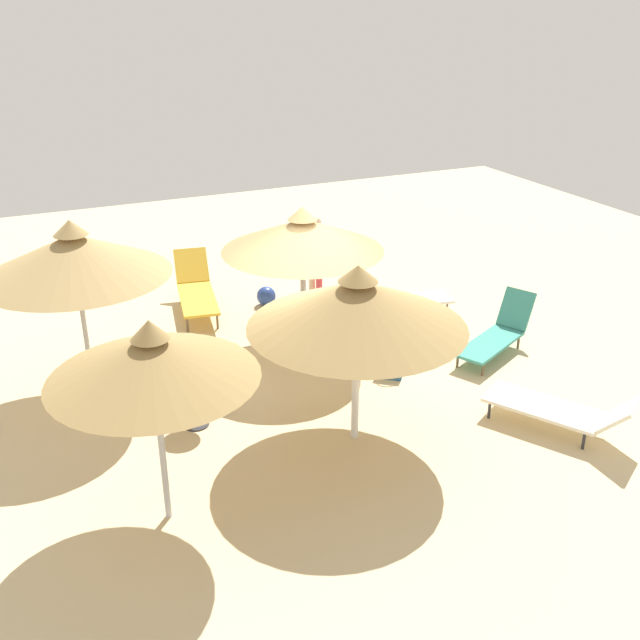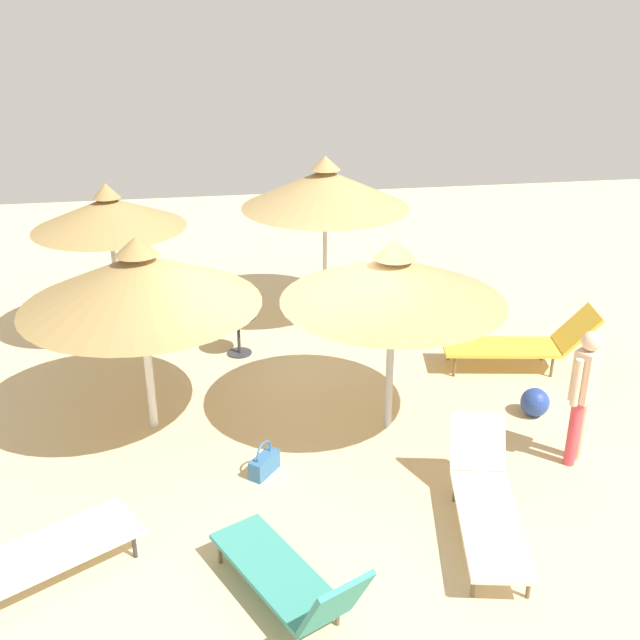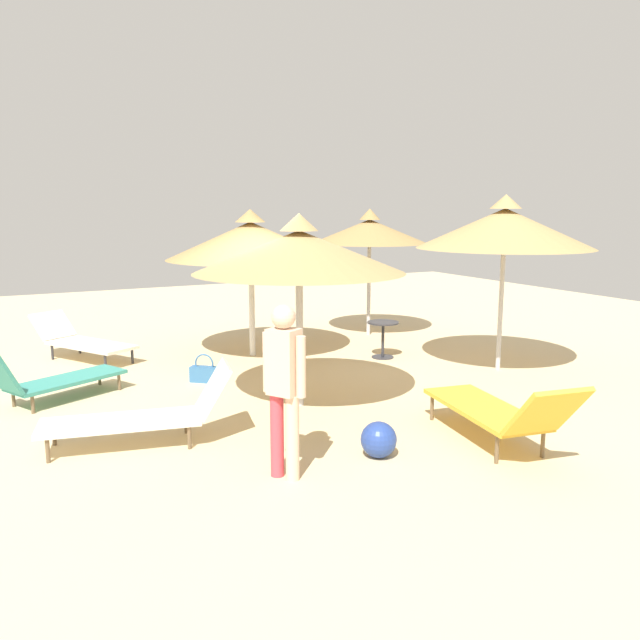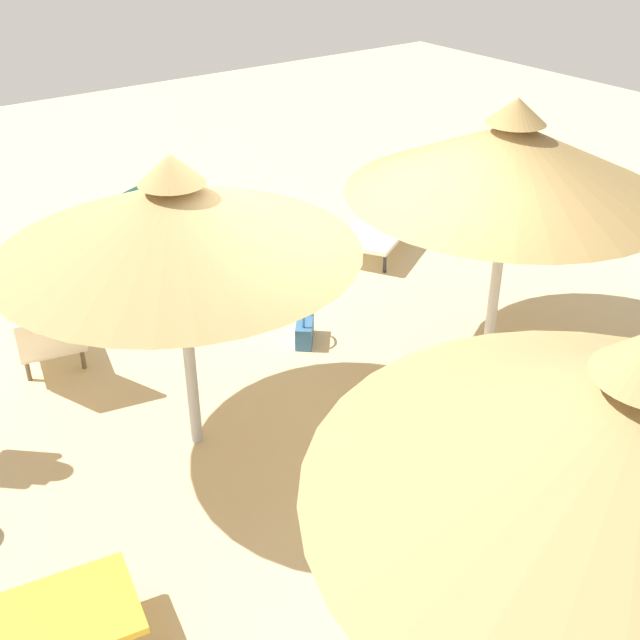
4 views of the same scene
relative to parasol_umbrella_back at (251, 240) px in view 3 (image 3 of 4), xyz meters
The scene contains 13 objects.
ground 2.69m from the parasol_umbrella_back, behind, with size 24.00×24.00×0.10m, color beige.
parasol_umbrella_back is the anchor object (origin of this frame).
parasol_umbrella_edge 2.82m from the parasol_umbrella_back, 77.75° to the right, with size 2.30×2.30×2.53m.
parasol_umbrella_center 3.00m from the parasol_umbrella_back, behind, with size 2.70×2.70×2.49m.
parasol_umbrella_far_right 4.16m from the parasol_umbrella_back, 131.56° to the right, with size 2.71×2.71×2.76m.
lounge_chair_far_left 3.34m from the parasol_umbrella_back, 69.01° to the left, with size 2.08×1.58×0.74m.
lounge_chair_near_left 4.63m from the parasol_umbrella_back, 142.98° to the left, with size 1.01×2.11×0.86m.
lounge_chair_front 4.02m from the parasol_umbrella_back, 111.54° to the left, with size 1.32×1.92×0.91m.
lounge_chair_near_right 5.58m from the parasol_umbrella_back, behind, with size 2.26×1.02×0.93m.
person_standing_back 5.30m from the parasol_umbrella_back, 161.85° to the left, with size 0.41×0.33×1.68m.
handbag 2.61m from the parasol_umbrella_back, 135.49° to the left, with size 0.39×0.43×0.43m.
side_table_round 2.77m from the parasol_umbrella_back, 122.37° to the right, with size 0.54×0.54×0.63m.
beach_ball 5.28m from the parasol_umbrella_back, behind, with size 0.38×0.38×0.38m, color navy.
Camera 3 is at (-8.48, 3.79, 2.57)m, focal length 35.74 mm.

